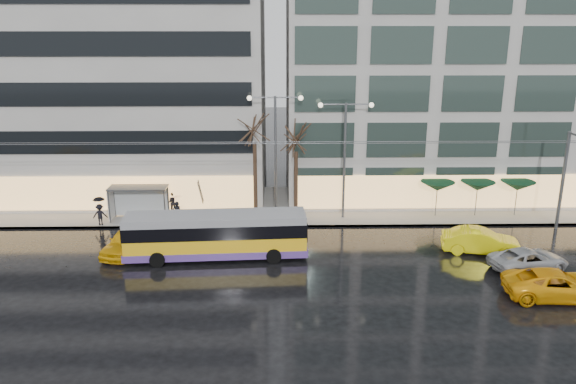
{
  "coord_description": "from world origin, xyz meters",
  "views": [
    {
      "loc": [
        2.18,
        -28.74,
        13.95
      ],
      "look_at": [
        2.8,
        5.0,
        3.85
      ],
      "focal_mm": 35.0,
      "sensor_mm": 36.0,
      "label": 1
    }
  ],
  "objects_px": {
    "bus_shelter": "(134,195)",
    "taxi_a": "(129,240)",
    "trolleybus": "(216,237)",
    "street_lamp_near": "(275,140)"
  },
  "relations": [
    {
      "from": "street_lamp_near",
      "to": "bus_shelter",
      "type": "bearing_deg",
      "value": -179.37
    },
    {
      "from": "bus_shelter",
      "to": "taxi_a",
      "type": "distance_m",
      "value": 6.25
    },
    {
      "from": "bus_shelter",
      "to": "street_lamp_near",
      "type": "relative_size",
      "value": 0.47
    },
    {
      "from": "trolleybus",
      "to": "bus_shelter",
      "type": "bearing_deg",
      "value": 133.86
    },
    {
      "from": "taxi_a",
      "to": "bus_shelter",
      "type": "bearing_deg",
      "value": 114.07
    },
    {
      "from": "bus_shelter",
      "to": "taxi_a",
      "type": "height_order",
      "value": "bus_shelter"
    },
    {
      "from": "bus_shelter",
      "to": "trolleybus",
      "type": "bearing_deg",
      "value": -46.14
    },
    {
      "from": "trolleybus",
      "to": "street_lamp_near",
      "type": "xyz_separation_m",
      "value": [
        3.66,
        7.11,
        4.6
      ]
    },
    {
      "from": "trolleybus",
      "to": "street_lamp_near",
      "type": "bearing_deg",
      "value": 62.73
    },
    {
      "from": "bus_shelter",
      "to": "street_lamp_near",
      "type": "bearing_deg",
      "value": 0.63
    }
  ]
}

